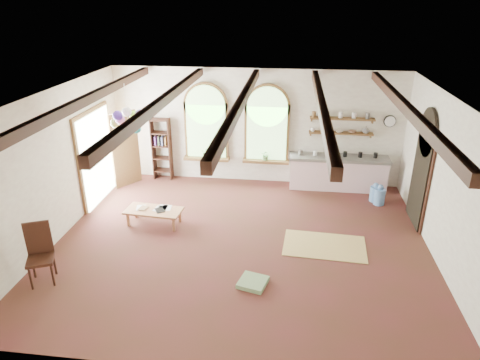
% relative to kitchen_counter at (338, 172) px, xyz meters
% --- Properties ---
extents(floor, '(8.00, 8.00, 0.00)m').
position_rel_kitchen_counter_xyz_m(floor, '(-2.30, -3.20, -0.48)').
color(floor, '#582524').
rests_on(floor, ground).
extents(ceiling_beams, '(6.20, 6.80, 0.18)m').
position_rel_kitchen_counter_xyz_m(ceiling_beams, '(-2.30, -3.20, 2.62)').
color(ceiling_beams, '#341A10').
rests_on(ceiling_beams, ceiling).
extents(window_left, '(1.30, 0.28, 2.20)m').
position_rel_kitchen_counter_xyz_m(window_left, '(-3.70, 0.23, 1.16)').
color(window_left, brown).
rests_on(window_left, floor).
extents(window_right, '(1.30, 0.28, 2.20)m').
position_rel_kitchen_counter_xyz_m(window_right, '(-2.00, 0.23, 1.16)').
color(window_right, brown).
rests_on(window_right, floor).
extents(left_doorway, '(0.10, 1.90, 2.50)m').
position_rel_kitchen_counter_xyz_m(left_doorway, '(-6.25, -1.40, 0.67)').
color(left_doorway, brown).
rests_on(left_doorway, floor).
extents(right_doorway, '(0.10, 1.30, 2.40)m').
position_rel_kitchen_counter_xyz_m(right_doorway, '(1.65, -1.70, 0.62)').
color(right_doorway, black).
rests_on(right_doorway, floor).
extents(kitchen_counter, '(2.68, 0.62, 0.94)m').
position_rel_kitchen_counter_xyz_m(kitchen_counter, '(0.00, 0.00, 0.00)').
color(kitchen_counter, beige).
rests_on(kitchen_counter, floor).
extents(wall_shelf_lower, '(1.70, 0.24, 0.04)m').
position_rel_kitchen_counter_xyz_m(wall_shelf_lower, '(0.00, 0.18, 1.07)').
color(wall_shelf_lower, brown).
rests_on(wall_shelf_lower, wall_back).
extents(wall_shelf_upper, '(1.70, 0.24, 0.04)m').
position_rel_kitchen_counter_xyz_m(wall_shelf_upper, '(0.00, 0.18, 1.47)').
color(wall_shelf_upper, brown).
rests_on(wall_shelf_upper, wall_back).
extents(wall_clock, '(0.32, 0.04, 0.32)m').
position_rel_kitchen_counter_xyz_m(wall_clock, '(1.25, 0.25, 1.42)').
color(wall_clock, black).
rests_on(wall_clock, wall_back).
extents(bookshelf, '(0.53, 0.32, 1.80)m').
position_rel_kitchen_counter_xyz_m(bookshelf, '(-5.00, 0.12, 0.42)').
color(bookshelf, '#341A10').
rests_on(bookshelf, floor).
extents(coffee_table, '(1.35, 0.71, 0.37)m').
position_rel_kitchen_counter_xyz_m(coffee_table, '(-4.42, -2.60, -0.15)').
color(coffee_table, tan).
rests_on(coffee_table, floor).
extents(side_chair, '(0.61, 0.61, 1.17)m').
position_rel_kitchen_counter_xyz_m(side_chair, '(-5.82, -4.98, -0.14)').
color(side_chair, '#341A10').
rests_on(side_chair, floor).
extents(floor_mat, '(1.80, 1.18, 0.02)m').
position_rel_kitchen_counter_xyz_m(floor_mat, '(-0.50, -3.10, -0.47)').
color(floor_mat, tan).
rests_on(floor_mat, floor).
extents(floor_cushion, '(0.61, 0.61, 0.09)m').
position_rel_kitchen_counter_xyz_m(floor_cushion, '(-1.90, -4.61, -0.43)').
color(floor_cushion, gray).
rests_on(floor_cushion, floor).
extents(water_jug_a, '(0.27, 0.27, 0.51)m').
position_rel_kitchen_counter_xyz_m(water_jug_a, '(0.92, -0.70, -0.25)').
color(water_jug_a, '#6190CF').
rests_on(water_jug_a, floor).
extents(water_jug_b, '(0.28, 0.28, 0.55)m').
position_rel_kitchen_counter_xyz_m(water_jug_b, '(1.00, -0.88, -0.24)').
color(water_jug_b, '#6190CF').
rests_on(water_jug_b, floor).
extents(balloon_cluster, '(0.86, 0.86, 1.14)m').
position_rel_kitchen_counter_xyz_m(balloon_cluster, '(-4.99, -2.17, 1.87)').
color(balloon_cluster, silver).
rests_on(balloon_cluster, floor).
extents(table_book, '(0.22, 0.28, 0.02)m').
position_rel_kitchen_counter_xyz_m(table_book, '(-4.77, -2.56, -0.09)').
color(table_book, olive).
rests_on(table_book, coffee_table).
extents(tablet, '(0.30, 0.33, 0.01)m').
position_rel_kitchen_counter_xyz_m(tablet, '(-4.27, -2.62, -0.10)').
color(tablet, black).
rests_on(tablet, coffee_table).
extents(potted_plant_left, '(0.27, 0.23, 0.30)m').
position_rel_kitchen_counter_xyz_m(potted_plant_left, '(-3.70, 0.12, 0.37)').
color(potted_plant_left, '#598C4C').
rests_on(potted_plant_left, window_left).
extents(potted_plant_right, '(0.27, 0.23, 0.30)m').
position_rel_kitchen_counter_xyz_m(potted_plant_right, '(-2.00, 0.12, 0.37)').
color(potted_plant_right, '#598C4C').
rests_on(potted_plant_right, window_right).
extents(shelf_cup_a, '(0.12, 0.10, 0.10)m').
position_rel_kitchen_counter_xyz_m(shelf_cup_a, '(-0.75, 0.18, 1.14)').
color(shelf_cup_a, white).
rests_on(shelf_cup_a, wall_shelf_lower).
extents(shelf_cup_b, '(0.10, 0.10, 0.09)m').
position_rel_kitchen_counter_xyz_m(shelf_cup_b, '(-0.40, 0.18, 1.14)').
color(shelf_cup_b, beige).
rests_on(shelf_cup_b, wall_shelf_lower).
extents(shelf_bowl_a, '(0.22, 0.22, 0.05)m').
position_rel_kitchen_counter_xyz_m(shelf_bowl_a, '(-0.05, 0.18, 1.12)').
color(shelf_bowl_a, beige).
rests_on(shelf_bowl_a, wall_shelf_lower).
extents(shelf_bowl_b, '(0.20, 0.20, 0.06)m').
position_rel_kitchen_counter_xyz_m(shelf_bowl_b, '(0.30, 0.18, 1.12)').
color(shelf_bowl_b, '#8C664C').
rests_on(shelf_bowl_b, wall_shelf_lower).
extents(shelf_vase, '(0.18, 0.18, 0.19)m').
position_rel_kitchen_counter_xyz_m(shelf_vase, '(0.65, 0.18, 1.19)').
color(shelf_vase, slate).
rests_on(shelf_vase, wall_shelf_lower).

